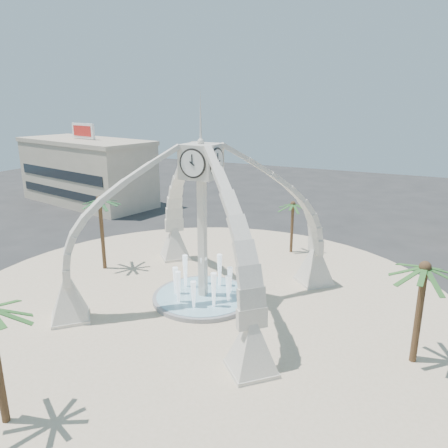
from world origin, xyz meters
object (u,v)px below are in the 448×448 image
at_px(palm_east, 425,269).
at_px(clock_tower, 202,221).
at_px(palm_north, 293,205).
at_px(fountain, 203,296).
at_px(palm_west, 99,200).

bearing_deg(palm_east, clock_tower, 173.24).
bearing_deg(palm_north, clock_tower, -101.85).
distance_m(fountain, palm_east, 16.70).
relative_size(palm_east, palm_west, 0.94).
xyz_separation_m(fountain, palm_east, (15.55, -1.84, 5.80)).
relative_size(clock_tower, palm_east, 2.56).
xyz_separation_m(palm_east, palm_north, (-12.66, 15.59, -0.97)).
bearing_deg(palm_west, clock_tower, -8.53).
relative_size(clock_tower, fountain, 2.24).
bearing_deg(fountain, palm_east, -6.76).
height_order(fountain, palm_east, palm_east).
bearing_deg(palm_east, fountain, 173.24).
bearing_deg(clock_tower, palm_north, 78.15).
relative_size(palm_west, palm_north, 1.28).
relative_size(fountain, palm_east, 1.14).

